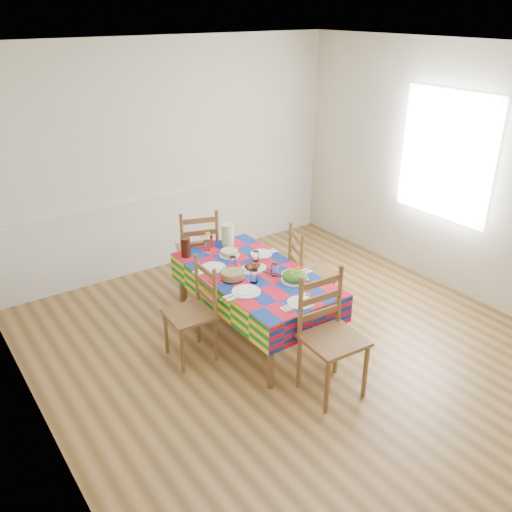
% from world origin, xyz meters
% --- Properties ---
extents(room, '(4.58, 5.08, 2.78)m').
position_xyz_m(room, '(0.00, 0.00, 1.35)').
color(room, brown).
rests_on(room, ground).
extents(wainscot, '(4.41, 0.06, 0.92)m').
position_xyz_m(wainscot, '(0.00, 2.48, 0.49)').
color(wainscot, silver).
rests_on(wainscot, room).
extents(window_right, '(0.00, 1.40, 1.40)m').
position_xyz_m(window_right, '(2.23, 0.30, 1.50)').
color(window_right, white).
rests_on(window_right, room).
extents(dining_table, '(0.93, 1.72, 0.67)m').
position_xyz_m(dining_table, '(-0.15, 0.53, 0.60)').
color(dining_table, brown).
rests_on(dining_table, room).
extents(setting_near_head, '(0.39, 0.26, 0.11)m').
position_xyz_m(setting_near_head, '(-0.11, -0.13, 0.70)').
color(setting_near_head, white).
rests_on(setting_near_head, dining_table).
extents(setting_left_near, '(0.47, 0.28, 0.13)m').
position_xyz_m(setting_left_near, '(-0.38, 0.30, 0.70)').
color(setting_left_near, white).
rests_on(setting_left_near, dining_table).
extents(setting_left_far, '(0.45, 0.27, 0.12)m').
position_xyz_m(setting_left_far, '(-0.38, 0.81, 0.70)').
color(setting_left_far, white).
rests_on(setting_left_far, dining_table).
extents(setting_right_near, '(0.45, 0.26, 0.12)m').
position_xyz_m(setting_right_near, '(0.07, 0.31, 0.70)').
color(setting_right_near, white).
rests_on(setting_right_near, dining_table).
extents(setting_right_far, '(0.42, 0.24, 0.11)m').
position_xyz_m(setting_right_far, '(0.10, 0.80, 0.70)').
color(setting_right_far, white).
rests_on(setting_right_far, dining_table).
extents(meat_platter, '(0.29, 0.21, 0.06)m').
position_xyz_m(meat_platter, '(-0.13, 0.60, 0.69)').
color(meat_platter, white).
rests_on(meat_platter, dining_table).
extents(salad_platter, '(0.26, 0.26, 0.11)m').
position_xyz_m(salad_platter, '(0.06, 0.19, 0.71)').
color(salad_platter, white).
rests_on(salad_platter, dining_table).
extents(pasta_bowl, '(0.22, 0.22, 0.08)m').
position_xyz_m(pasta_bowl, '(-0.40, 0.55, 0.71)').
color(pasta_bowl, white).
rests_on(pasta_bowl, dining_table).
extents(cake, '(0.21, 0.21, 0.06)m').
position_xyz_m(cake, '(-0.14, 1.00, 0.70)').
color(cake, white).
rests_on(cake, dining_table).
extents(serving_utensils, '(0.13, 0.30, 0.01)m').
position_xyz_m(serving_utensils, '(-0.02, 0.44, 0.67)').
color(serving_utensils, black).
rests_on(serving_utensils, dining_table).
extents(flower_vase, '(0.13, 0.10, 0.20)m').
position_xyz_m(flower_vase, '(-0.26, 1.25, 0.75)').
color(flower_vase, white).
rests_on(flower_vase, dining_table).
extents(hot_sauce, '(0.03, 0.03, 0.14)m').
position_xyz_m(hot_sauce, '(-0.18, 1.28, 0.74)').
color(hot_sauce, red).
rests_on(hot_sauce, dining_table).
extents(green_pitcher, '(0.13, 0.13, 0.23)m').
position_xyz_m(green_pitcher, '(-0.01, 1.25, 0.79)').
color(green_pitcher, '#BDDD9C').
rests_on(green_pitcher, dining_table).
extents(tea_pitcher, '(0.10, 0.10, 0.20)m').
position_xyz_m(tea_pitcher, '(-0.51, 1.24, 0.77)').
color(tea_pitcher, black).
rests_on(tea_pitcher, dining_table).
extents(name_card, '(0.08, 0.02, 0.02)m').
position_xyz_m(name_card, '(-0.14, -0.26, 0.68)').
color(name_card, white).
rests_on(name_card, dining_table).
extents(chair_near, '(0.50, 0.48, 1.06)m').
position_xyz_m(chair_near, '(-0.15, -0.54, 0.52)').
color(chair_near, brown).
rests_on(chair_near, room).
extents(chair_far, '(0.56, 0.55, 1.01)m').
position_xyz_m(chair_far, '(-0.17, 1.61, 0.50)').
color(chair_far, brown).
rests_on(chair_far, room).
extents(chair_left, '(0.42, 0.43, 0.94)m').
position_xyz_m(chair_left, '(-0.83, 0.53, 0.46)').
color(chair_left, brown).
rests_on(chair_left, room).
extents(chair_right, '(0.53, 0.54, 0.97)m').
position_xyz_m(chair_right, '(0.53, 0.55, 0.48)').
color(chair_right, brown).
rests_on(chair_right, room).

